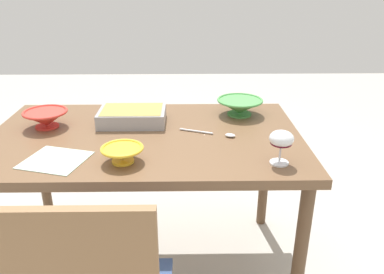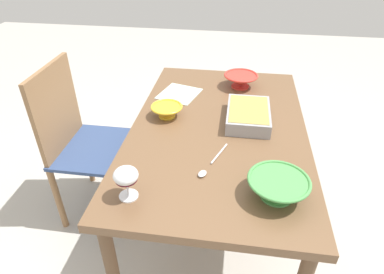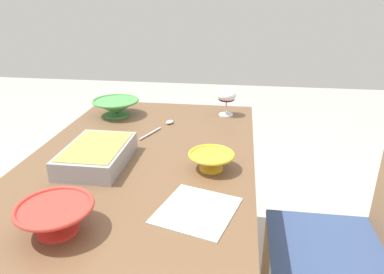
# 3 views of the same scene
# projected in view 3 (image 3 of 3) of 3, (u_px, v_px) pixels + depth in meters

# --- Properties ---
(dining_table) EXTENTS (1.36, 0.83, 0.72)m
(dining_table) POSITION_uv_depth(u_px,v_px,m) (142.00, 175.00, 1.35)
(dining_table) COLOR brown
(dining_table) RESTS_ON ground_plane
(chair) EXTENTS (0.45, 0.42, 0.93)m
(chair) POSITION_uv_depth(u_px,v_px,m) (361.00, 240.00, 1.22)
(chair) COLOR #334772
(chair) RESTS_ON ground_plane
(wine_glass) EXTENTS (0.09, 0.09, 0.13)m
(wine_glass) POSITION_uv_depth(u_px,v_px,m) (227.00, 97.00, 1.73)
(wine_glass) COLOR white
(wine_glass) RESTS_ON dining_table
(casserole_dish) EXTENTS (0.30, 0.21, 0.07)m
(casserole_dish) POSITION_uv_depth(u_px,v_px,m) (97.00, 154.00, 1.26)
(casserole_dish) COLOR #99999E
(casserole_dish) RESTS_ON dining_table
(mixing_bowl) EXTENTS (0.16, 0.16, 0.06)m
(mixing_bowl) POSITION_uv_depth(u_px,v_px,m) (211.00, 160.00, 1.23)
(mixing_bowl) COLOR yellow
(mixing_bowl) RESTS_ON dining_table
(small_bowl) EXTENTS (0.20, 0.20, 0.08)m
(small_bowl) POSITION_uv_depth(u_px,v_px,m) (56.00, 217.00, 0.90)
(small_bowl) COLOR red
(small_bowl) RESTS_ON dining_table
(serving_bowl) EXTENTS (0.22, 0.22, 0.08)m
(serving_bowl) POSITION_uv_depth(u_px,v_px,m) (116.00, 107.00, 1.74)
(serving_bowl) COLOR #4C994C
(serving_bowl) RESTS_ON dining_table
(serving_spoon) EXTENTS (0.24, 0.11, 0.01)m
(serving_spoon) POSITION_uv_depth(u_px,v_px,m) (163.00, 126.00, 1.61)
(serving_spoon) COLOR silver
(serving_spoon) RESTS_ON dining_table
(napkin) EXTENTS (0.27, 0.26, 0.00)m
(napkin) POSITION_uv_depth(u_px,v_px,m) (197.00, 210.00, 1.01)
(napkin) COLOR #B2CCB7
(napkin) RESTS_ON dining_table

